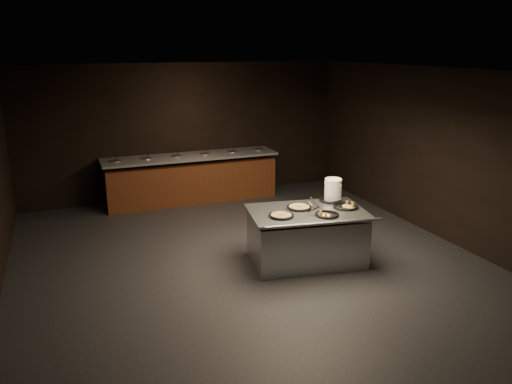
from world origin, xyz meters
The scene contains 11 objects.
room centered at (0.00, 0.00, 1.45)m, with size 7.02×8.02×2.92m.
salad_bar centered at (0.00, 3.56, 0.44)m, with size 3.70×0.83×1.18m.
serving_counter centered at (0.84, -0.19, 0.40)m, with size 1.90×1.40×0.84m.
plate_stack centered at (1.46, 0.12, 1.01)m, with size 0.27×0.27×0.36m, color white.
pan_veggie_whole centered at (0.36, -0.29, 0.85)m, with size 0.37×0.37×0.04m.
pan_cheese_whole centered at (0.78, -0.04, 0.85)m, with size 0.38×0.38×0.04m.
pan_cheese_slices_a centered at (1.41, 0.11, 0.85)m, with size 0.35×0.35×0.04m.
pan_cheese_slices_b centered at (1.00, -0.50, 0.85)m, with size 0.36×0.36×0.04m.
pan_veggie_slices centered at (1.46, -0.27, 0.85)m, with size 0.40×0.40×0.04m.
server_left centered at (0.99, -0.05, 0.90)m, with size 0.15×0.29×0.15m.
server_right centered at (0.87, -0.43, 0.90)m, with size 0.27×0.19×0.15m.
Camera 1 is at (-2.52, -6.56, 3.24)m, focal length 35.00 mm.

